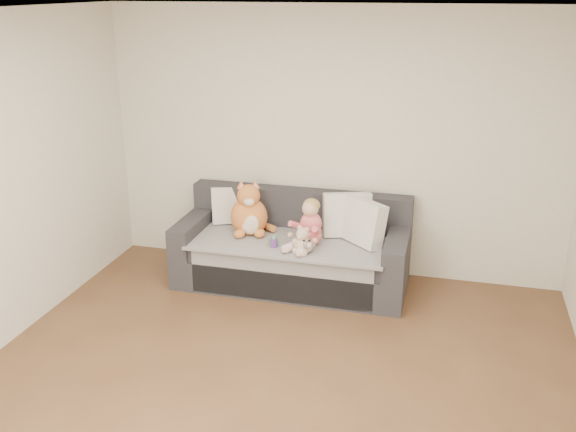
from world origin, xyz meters
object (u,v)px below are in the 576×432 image
object	(u,v)px
toddler	(309,226)
sippy_cup	(274,241)
plush_cat	(249,213)
teddy_bear	(303,243)
sofa	(293,252)

from	to	relation	value
toddler	sippy_cup	size ratio (longest dim) A/B	3.88
plush_cat	teddy_bear	world-z (taller)	plush_cat
plush_cat	teddy_bear	bearing A→B (deg)	-49.77
toddler	plush_cat	xyz separation A→B (m)	(-0.63, 0.16, 0.01)
plush_cat	sippy_cup	xyz separation A→B (m)	(0.33, -0.28, -0.14)
sofa	sippy_cup	world-z (taller)	sofa
toddler	sippy_cup	bearing A→B (deg)	-139.29
sofa	toddler	bearing A→B (deg)	-42.00
toddler	sippy_cup	xyz separation A→B (m)	(-0.30, -0.12, -0.13)
plush_cat	sippy_cup	distance (m)	0.45
sofa	toddler	size ratio (longest dim) A/B	4.78
teddy_bear	sippy_cup	world-z (taller)	teddy_bear
sofa	teddy_bear	xyz separation A→B (m)	(0.18, -0.38, 0.27)
teddy_bear	sippy_cup	xyz separation A→B (m)	(-0.29, 0.08, -0.04)
teddy_bear	plush_cat	bearing A→B (deg)	174.16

